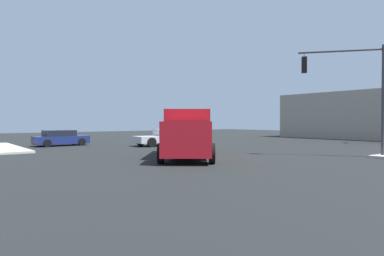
{
  "coord_description": "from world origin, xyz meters",
  "views": [
    {
      "loc": [
        16.66,
        -12.37,
        2.06
      ],
      "look_at": [
        1.33,
        -0.86,
        1.68
      ],
      "focal_mm": 32.25,
      "sensor_mm": 36.0,
      "label": 1
    }
  ],
  "objects_px": {
    "delivery_truck": "(188,132)",
    "pickup_silver": "(165,137)",
    "traffic_light_primary": "(355,83)",
    "sedan_navy": "(61,138)"
  },
  "relations": [
    {
      "from": "delivery_truck",
      "to": "pickup_silver",
      "type": "xyz_separation_m",
      "value": [
        -8.8,
        4.0,
        -0.69
      ]
    },
    {
      "from": "delivery_truck",
      "to": "traffic_light_primary",
      "type": "relative_size",
      "value": 1.21
    },
    {
      "from": "pickup_silver",
      "to": "sedan_navy",
      "type": "xyz_separation_m",
      "value": [
        -5.03,
        -7.14,
        -0.1
      ]
    },
    {
      "from": "pickup_silver",
      "to": "traffic_light_primary",
      "type": "bearing_deg",
      "value": 14.87
    },
    {
      "from": "delivery_truck",
      "to": "sedan_navy",
      "type": "height_order",
      "value": "delivery_truck"
    },
    {
      "from": "traffic_light_primary",
      "to": "sedan_navy",
      "type": "bearing_deg",
      "value": -150.6
    },
    {
      "from": "pickup_silver",
      "to": "sedan_navy",
      "type": "height_order",
      "value": "pickup_silver"
    },
    {
      "from": "delivery_truck",
      "to": "traffic_light_primary",
      "type": "bearing_deg",
      "value": 54.2
    },
    {
      "from": "pickup_silver",
      "to": "delivery_truck",
      "type": "bearing_deg",
      "value": -24.47
    },
    {
      "from": "delivery_truck",
      "to": "sedan_navy",
      "type": "distance_m",
      "value": 14.2
    }
  ]
}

